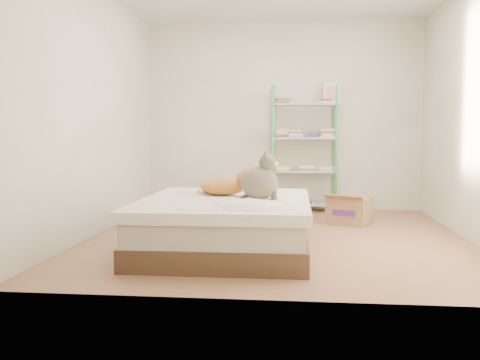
# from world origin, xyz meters

# --- Properties ---
(room) EXTENTS (3.81, 4.21, 2.61)m
(room) POSITION_xyz_m (0.00, 0.00, 1.30)
(room) COLOR #A5734A
(room) RESTS_ON ground
(bed) EXTENTS (1.50, 1.87, 0.48)m
(bed) POSITION_xyz_m (-0.44, -0.69, 0.24)
(bed) COLOR #4D3525
(bed) RESTS_ON ground
(orange_cat) EXTENTS (0.55, 0.36, 0.21)m
(orange_cat) POSITION_xyz_m (-0.50, -0.44, 0.58)
(orange_cat) COLOR gold
(orange_cat) RESTS_ON bed
(grey_cat) EXTENTS (0.41, 0.36, 0.41)m
(grey_cat) POSITION_xyz_m (-0.13, -0.70, 0.68)
(grey_cat) COLOR gray
(grey_cat) RESTS_ON bed
(shelf_unit) EXTENTS (0.92, 0.36, 1.74)m
(shelf_unit) POSITION_xyz_m (0.31, 1.88, 0.86)
(shelf_unit) COLOR green
(shelf_unit) RESTS_ON ground
(cardboard_box) EXTENTS (0.57, 0.59, 0.37)m
(cardboard_box) POSITION_xyz_m (0.82, 0.87, 0.16)
(cardboard_box) COLOR tan
(cardboard_box) RESTS_ON ground
(white_bin) EXTENTS (0.38, 0.34, 0.38)m
(white_bin) POSITION_xyz_m (-0.79, 1.55, 0.19)
(white_bin) COLOR white
(white_bin) RESTS_ON ground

